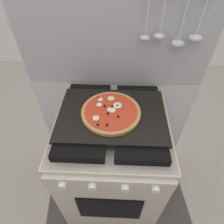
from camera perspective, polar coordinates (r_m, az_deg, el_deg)
ground_plane at (r=1.75m, az=0.00°, el=-21.88°), size 4.00×4.00×0.00m
kitchen_backsplash at (r=1.30m, az=0.79°, el=6.20°), size 1.10×0.09×1.55m
stove at (r=1.34m, az=-0.00°, el=-14.49°), size 0.60×0.64×0.90m
baking_tray at (r=0.97m, az=0.00°, el=-0.74°), size 0.54×0.38×0.02m
pizza_left at (r=0.96m, az=-0.35°, el=0.05°), size 0.30×0.30×0.03m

